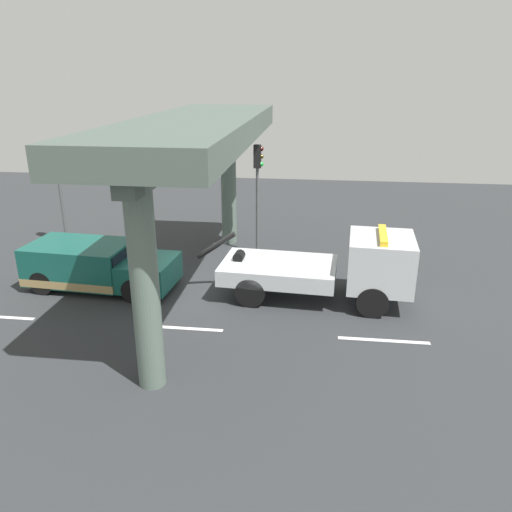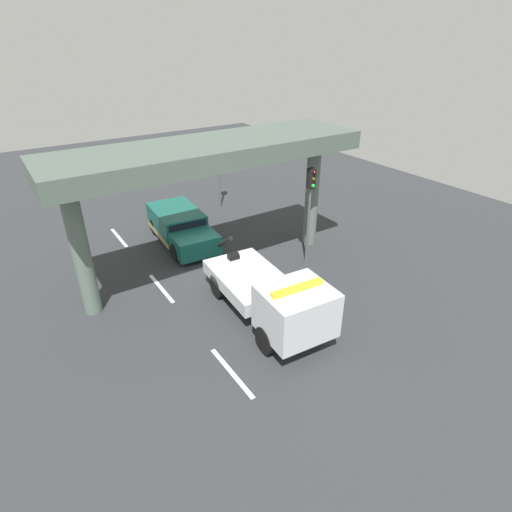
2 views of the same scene
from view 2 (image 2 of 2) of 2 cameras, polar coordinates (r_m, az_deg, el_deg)
The scene contains 9 objects.
ground_plane at distance 19.11m, azimuth -5.59°, elevation -2.20°, with size 60.00×40.00×0.10m, color #2D3033.
lane_stripe_west at distance 23.31m, azimuth -18.52°, elevation 2.45°, with size 2.60×0.16×0.01m, color silver.
lane_stripe_mid at distance 18.20m, azimuth -13.04°, elevation -4.38°, with size 2.60×0.16×0.01m, color silver.
lane_stripe_east at distance 13.83m, azimuth -3.41°, elevation -15.86°, with size 2.60×0.16×0.01m, color silver.
tow_truck_white at distance 15.05m, azimuth 2.53°, elevation -5.73°, with size 7.32×2.80×2.46m.
towed_van_green at distance 21.80m, azimuth -10.44°, elevation 3.95°, with size 5.33×2.53×1.58m.
overpass_structure at distance 17.00m, azimuth -6.32°, elevation 13.12°, with size 3.60×13.03×5.93m.
traffic_light_near at distance 25.37m, azimuth -5.25°, elevation 13.89°, with size 0.39×0.32×4.57m.
traffic_light_far at distance 18.65m, azimuth 7.56°, elevation 8.32°, with size 0.39×0.32×4.55m.
Camera 2 is at (14.68, -7.45, 9.66)m, focal length 28.76 mm.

